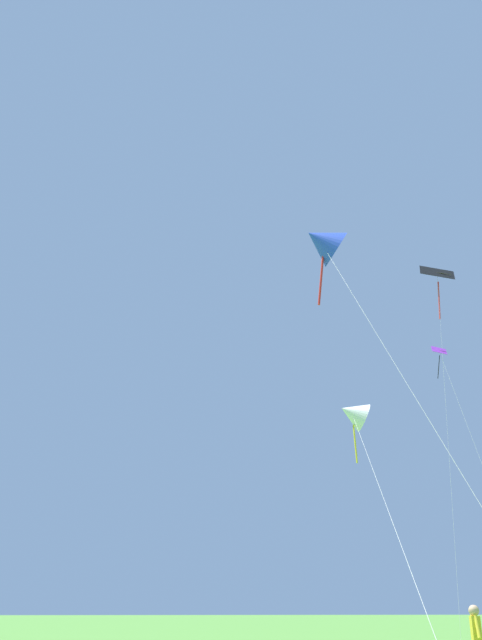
% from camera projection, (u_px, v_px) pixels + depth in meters
% --- Properties ---
extents(kite_white_distant, '(2.16, 11.58, 8.53)m').
position_uv_depth(kite_white_distant, '(353.00, 413.00, 24.48)').
color(kite_white_distant, white).
rests_on(kite_white_distant, ground_plane).
extents(kite_blue_delta, '(3.22, 10.63, 15.42)m').
position_uv_depth(kite_blue_delta, '(322.00, 242.00, 26.73)').
color(kite_blue_delta, blue).
rests_on(kite_blue_delta, ground_plane).
extents(kite_black_large, '(5.38, 7.33, 26.27)m').
position_uv_depth(kite_black_large, '(438.00, 285.00, 53.56)').
color(kite_black_large, black).
rests_on(kite_black_large, ground_plane).
extents(kite_purple_streamer, '(1.24, 7.81, 17.71)m').
position_uv_depth(kite_purple_streamer, '(445.00, 369.00, 45.53)').
color(kite_purple_streamer, purple).
rests_on(kite_purple_streamer, ground_plane).
extents(person_far_back, '(0.24, 0.56, 1.73)m').
position_uv_depth(person_far_back, '(477.00, 638.00, 15.72)').
color(person_far_back, '#665B4C').
rests_on(person_far_back, ground_plane).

